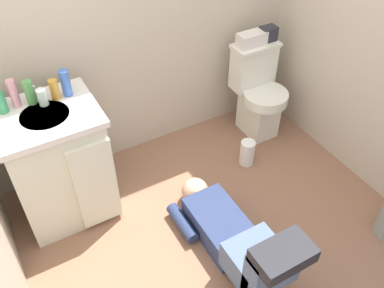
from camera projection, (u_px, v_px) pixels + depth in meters
ground_plane at (210, 223)px, 2.81m from camera, size 2.87×2.91×0.04m
toilet at (258, 92)px, 3.29m from camera, size 0.36×0.46×0.75m
vanity_cabinet at (59, 164)px, 2.61m from camera, size 0.60×0.53×0.82m
faucet at (35, 93)px, 2.41m from camera, size 0.02×0.02×0.10m
person_plumber at (236, 238)px, 2.48m from camera, size 0.39×1.06×0.52m
tissue_box at (252, 39)px, 3.05m from camera, size 0.22×0.11×0.10m
toiletry_bag at (268, 34)px, 3.10m from camera, size 0.12×0.09×0.11m
soap_dispenser at (1, 102)px, 2.31m from camera, size 0.06×0.06×0.17m
bottle_pink at (14, 93)px, 2.34m from camera, size 0.05×0.05×0.17m
bottle_green at (29, 92)px, 2.37m from camera, size 0.05×0.05×0.15m
bottle_clear at (42, 97)px, 2.38m from camera, size 0.05×0.05×0.10m
bottle_amber at (54, 89)px, 2.41m from camera, size 0.05×0.05×0.13m
bottle_blue at (66, 83)px, 2.43m from camera, size 0.06×0.06×0.17m
paper_towel_roll at (247, 153)px, 3.15m from camera, size 0.11×0.11×0.21m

